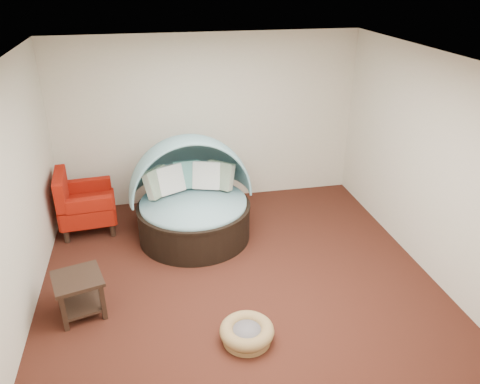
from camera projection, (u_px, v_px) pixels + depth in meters
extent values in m
plane|color=#441B13|center=(238.00, 279.00, 6.12)|extent=(5.00, 5.00, 0.00)
plane|color=beige|center=(208.00, 121.00, 7.72)|extent=(5.00, 0.00, 5.00)
plane|color=beige|center=(309.00, 326.00, 3.31)|extent=(5.00, 0.00, 5.00)
plane|color=beige|center=(12.00, 202.00, 5.06)|extent=(0.00, 5.00, 5.00)
plane|color=beige|center=(430.00, 166.00, 5.97)|extent=(0.00, 5.00, 5.00)
plane|color=white|center=(238.00, 61.00, 4.90)|extent=(5.00, 5.00, 0.00)
cylinder|color=black|center=(194.00, 222.00, 6.98)|extent=(1.76, 1.76, 0.50)
cylinder|color=black|center=(194.00, 206.00, 6.86)|extent=(1.78, 1.78, 0.05)
cylinder|color=#84B3BA|center=(194.00, 204.00, 6.85)|extent=(1.66, 1.66, 0.11)
cube|color=#366247|center=(157.00, 182.00, 6.87)|extent=(0.46, 0.47, 0.44)
cube|color=silver|center=(170.00, 179.00, 6.96)|extent=(0.48, 0.40, 0.44)
cube|color=#599B94|center=(187.00, 175.00, 7.12)|extent=(0.44, 0.27, 0.44)
cube|color=silver|center=(207.00, 175.00, 7.10)|extent=(0.47, 0.36, 0.44)
cube|color=#366247|center=(220.00, 175.00, 7.10)|extent=(0.48, 0.46, 0.44)
cylinder|color=olive|center=(247.00, 338.00, 5.11)|extent=(0.64, 0.64, 0.06)
torus|color=olive|center=(247.00, 331.00, 5.07)|extent=(0.73, 0.73, 0.15)
cylinder|color=slate|center=(247.00, 332.00, 5.07)|extent=(0.43, 0.43, 0.09)
cylinder|color=black|center=(67.00, 236.00, 6.90)|extent=(0.08, 0.08, 0.20)
cylinder|color=black|center=(68.00, 216.00, 7.47)|extent=(0.08, 0.08, 0.20)
cylinder|color=black|center=(113.00, 230.00, 7.07)|extent=(0.08, 0.08, 0.20)
cylinder|color=black|center=(111.00, 210.00, 7.64)|extent=(0.08, 0.08, 0.20)
cube|color=#9A1000|center=(88.00, 209.00, 7.17)|extent=(0.89, 0.89, 0.29)
cube|color=#9A1000|center=(61.00, 189.00, 6.92)|extent=(0.22, 0.84, 0.49)
cube|color=#9A1000|center=(89.00, 205.00, 6.77)|extent=(0.67, 0.18, 0.20)
cube|color=#9A1000|center=(89.00, 185.00, 7.38)|extent=(0.67, 0.18, 0.20)
cube|color=black|center=(77.00, 279.00, 5.31)|extent=(0.65, 0.65, 0.04)
cube|color=black|center=(82.00, 304.00, 5.47)|extent=(0.58, 0.58, 0.03)
cube|color=black|center=(64.00, 313.00, 5.17)|extent=(0.07, 0.07, 0.47)
cube|color=black|center=(59.00, 292.00, 5.51)|extent=(0.07, 0.07, 0.47)
cube|color=black|center=(103.00, 302.00, 5.34)|extent=(0.07, 0.07, 0.47)
cube|color=black|center=(95.00, 282.00, 5.68)|extent=(0.07, 0.07, 0.47)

